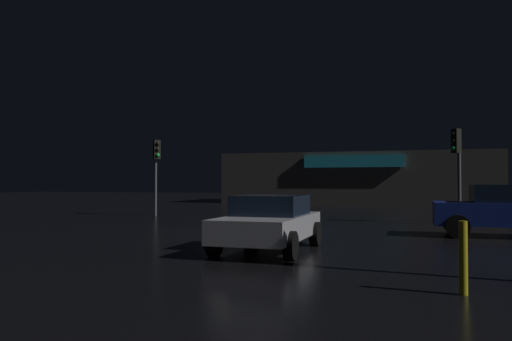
{
  "coord_description": "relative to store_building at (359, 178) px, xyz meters",
  "views": [
    {
      "loc": [
        5.11,
        -16.07,
        1.69
      ],
      "look_at": [
        -0.65,
        2.44,
        2.15
      ],
      "focal_mm": 35.4,
      "sensor_mm": 36.0,
      "label": 1
    }
  ],
  "objects": [
    {
      "name": "store_building",
      "position": [
        0.0,
        0.0,
        0.0
      ],
      "size": [
        21.21,
        9.14,
        4.04
      ],
      "color": "#4C4742",
      "rests_on": "ground"
    },
    {
      "name": "car_near",
      "position": [
        0.87,
        -30.73,
        -1.31
      ],
      "size": [
        2.08,
        4.05,
        1.37
      ],
      "color": "#B7B7BF",
      "rests_on": "ground"
    },
    {
      "name": "ground_plane",
      "position": [
        -0.81,
        -26.76,
        -2.02
      ],
      "size": [
        120.0,
        120.0,
        0.0
      ],
      "primitive_type": "plane",
      "color": "black"
    },
    {
      "name": "bollard_kerb_a",
      "position": [
        5.01,
        -34.63,
        -1.46
      ],
      "size": [
        0.13,
        0.13,
        1.11
      ],
      "primitive_type": "cylinder",
      "color": "gold",
      "rests_on": "ground"
    },
    {
      "name": "traffic_signal_opposite",
      "position": [
        -8.09,
        -19.99,
        0.79
      ],
      "size": [
        0.42,
        0.42,
        3.83
      ],
      "color": "#595B60",
      "rests_on": "ground"
    },
    {
      "name": "car_far",
      "position": [
        6.92,
        -25.59,
        -1.17
      ],
      "size": [
        3.89,
        1.96,
        1.63
      ],
      "color": "navy",
      "rests_on": "ground"
    },
    {
      "name": "traffic_signal_main",
      "position": [
        6.05,
        -20.6,
        0.76
      ],
      "size": [
        0.43,
        0.42,
        3.89
      ],
      "color": "#595B60",
      "rests_on": "ground"
    }
  ]
}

